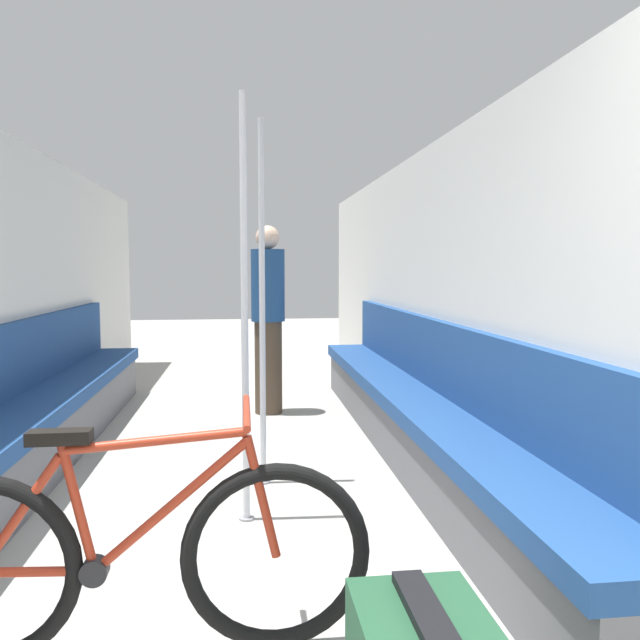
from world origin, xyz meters
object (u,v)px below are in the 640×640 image
object	(u,v)px
bench_seat_row_left	(30,426)
passenger_standing	(268,317)
bicycle	(131,558)
grab_pole_far	(262,309)
grab_pole_near	(245,317)
bench_seat_row_right	(416,414)

from	to	relation	value
bench_seat_row_left	passenger_standing	bearing A→B (deg)	43.95
bicycle	grab_pole_far	size ratio (longest dim) A/B	0.74
passenger_standing	grab_pole_far	bearing A→B (deg)	122.58
bicycle	grab_pole_near	world-z (taller)	grab_pole_near
grab_pole_near	passenger_standing	world-z (taller)	grab_pole_near
bench_seat_row_right	bicycle	size ratio (longest dim) A/B	3.19
bench_seat_row_right	grab_pole_near	world-z (taller)	grab_pole_near
bench_seat_row_left	grab_pole_far	distance (m)	1.67
bench_seat_row_right	passenger_standing	size ratio (longest dim) A/B	3.06
bench_seat_row_left	bicycle	size ratio (longest dim) A/B	3.19
bicycle	passenger_standing	world-z (taller)	passenger_standing
bench_seat_row_left	bicycle	bearing A→B (deg)	-64.22
bicycle	grab_pole_near	size ratio (longest dim) A/B	0.74
bench_seat_row_left	grab_pole_near	size ratio (longest dim) A/B	2.36
grab_pole_near	passenger_standing	xyz separation A→B (m)	(0.21, 2.40, -0.19)
grab_pole_near	passenger_standing	size ratio (longest dim) A/B	1.30
bench_seat_row_left	passenger_standing	size ratio (longest dim) A/B	3.06
bicycle	passenger_standing	bearing A→B (deg)	89.33
bench_seat_row_right	passenger_standing	bearing A→B (deg)	121.91
passenger_standing	bench_seat_row_right	bearing A→B (deg)	157.82
grab_pole_far	passenger_standing	bearing A→B (deg)	86.67
bench_seat_row_left	grab_pole_far	bearing A→B (deg)	-13.13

